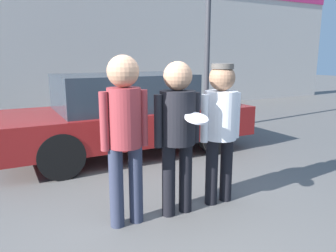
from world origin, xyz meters
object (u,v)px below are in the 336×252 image
Objects in this scene: person_left at (125,126)px; parked_car_near at (127,114)px; person_middle_with_frisbee at (178,124)px; person_right at (221,121)px.

parked_car_near is at bearing 68.79° from person_left.
person_middle_with_frisbee reaches higher than person_right.
person_left is at bearing 176.40° from person_middle_with_frisbee.
person_left is 1.04× the size of person_middle_with_frisbee.
person_middle_with_frisbee is at bearing -177.78° from person_right.
parked_car_near is (0.99, 2.54, -0.34)m from person_left.
person_left is 1.21m from person_right.
person_left reaches higher than person_right.
person_middle_with_frisbee is (0.60, -0.04, -0.04)m from person_left.
person_left reaches higher than person_middle_with_frisbee.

